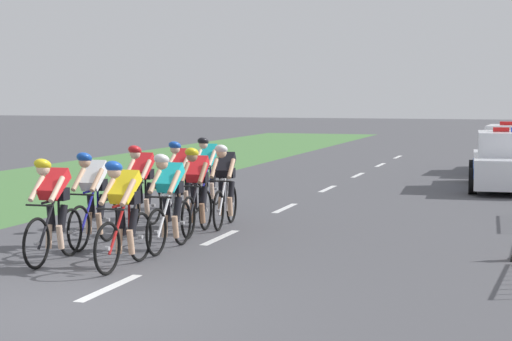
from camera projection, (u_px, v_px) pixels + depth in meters
The scene contains 13 objects.
ground_plane at pixel (59, 311), 9.65m from camera, with size 160.00×160.00×0.00m, color #4C4C51.
grass_verge at pixel (81, 177), 25.24m from camera, with size 7.00×60.00×0.01m, color #4C7F42.
lane_markings_centre at pixel (308, 198), 20.28m from camera, with size 0.14×29.60×0.01m.
cyclist_lead at pixel (53, 209), 12.35m from camera, with size 0.43×1.72×1.56m.
cyclist_second at pixel (123, 212), 11.94m from camera, with size 0.42×1.72×1.56m.
cyclist_third at pixel (93, 198), 13.65m from camera, with size 0.42×1.72×1.56m.
cyclist_fourth at pixel (169, 200), 13.31m from camera, with size 0.42×1.72×1.56m.
cyclist_fifth at pixel (141, 186), 15.51m from camera, with size 0.42×1.72×1.56m.
cyclist_sixth at pixel (197, 190), 14.84m from camera, with size 0.44×1.72×1.56m.
cyclist_seventh at pixel (181, 178), 16.83m from camera, with size 0.44×1.72×1.56m.
cyclist_eighth at pixel (225, 184), 15.73m from camera, with size 0.45×1.72×1.56m.
cyclist_ninth at pixel (208, 172), 18.34m from camera, with size 0.42×1.72×1.56m.
police_car_nearest at pixel (509, 163), 22.04m from camera, with size 2.22×4.51×1.59m.
Camera 1 is at (5.01, -8.34, 2.41)m, focal length 60.41 mm.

